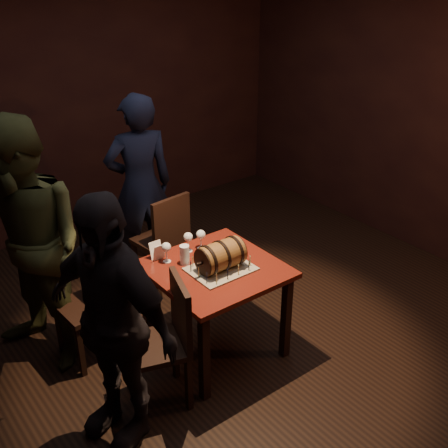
{
  "coord_description": "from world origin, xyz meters",
  "views": [
    {
      "loc": [
        -2.28,
        -2.99,
        2.88
      ],
      "look_at": [
        0.06,
        0.05,
        0.95
      ],
      "focal_mm": 45.0,
      "sensor_mm": 36.0,
      "label": 1
    }
  ],
  "objects_px": {
    "chair_left_front": "(167,335)",
    "person_left_front": "(110,322)",
    "chair_back": "(165,237)",
    "chair_left_rear": "(96,294)",
    "pint_of_ale": "(185,255)",
    "barrel_cake": "(221,256)",
    "pub_table": "(215,280)",
    "wine_glass_left": "(166,248)",
    "person_left_rear": "(29,250)",
    "person_back": "(140,186)",
    "wine_glass_right": "(201,235)",
    "wine_glass_mid": "(188,238)"
  },
  "relations": [
    {
      "from": "chair_left_rear",
      "to": "wine_glass_right",
      "type": "bearing_deg",
      "value": -17.34
    },
    {
      "from": "chair_left_front",
      "to": "person_left_front",
      "type": "height_order",
      "value": "person_left_front"
    },
    {
      "from": "barrel_cake",
      "to": "chair_back",
      "type": "bearing_deg",
      "value": 80.62
    },
    {
      "from": "pub_table",
      "to": "chair_back",
      "type": "height_order",
      "value": "chair_back"
    },
    {
      "from": "barrel_cake",
      "to": "person_left_rear",
      "type": "distance_m",
      "value": 1.35
    },
    {
      "from": "chair_left_rear",
      "to": "chair_left_front",
      "type": "bearing_deg",
      "value": -77.96
    },
    {
      "from": "wine_glass_left",
      "to": "chair_back",
      "type": "bearing_deg",
      "value": 59.52
    },
    {
      "from": "chair_left_rear",
      "to": "person_left_front",
      "type": "xyz_separation_m",
      "value": [
        -0.26,
        -0.8,
        0.33
      ]
    },
    {
      "from": "barrel_cake",
      "to": "wine_glass_mid",
      "type": "height_order",
      "value": "barrel_cake"
    },
    {
      "from": "wine_glass_left",
      "to": "barrel_cake",
      "type": "bearing_deg",
      "value": -53.23
    },
    {
      "from": "chair_left_front",
      "to": "person_left_front",
      "type": "xyz_separation_m",
      "value": [
        -0.42,
        -0.05,
        0.33
      ]
    },
    {
      "from": "pub_table",
      "to": "pint_of_ale",
      "type": "bearing_deg",
      "value": 129.73
    },
    {
      "from": "pub_table",
      "to": "barrel_cake",
      "type": "height_order",
      "value": "barrel_cake"
    },
    {
      "from": "pub_table",
      "to": "wine_glass_right",
      "type": "xyz_separation_m",
      "value": [
        0.08,
        0.29,
        0.23
      ]
    },
    {
      "from": "chair_left_front",
      "to": "person_left_front",
      "type": "relative_size",
      "value": 0.55
    },
    {
      "from": "wine_glass_mid",
      "to": "barrel_cake",
      "type": "bearing_deg",
      "value": -85.12
    },
    {
      "from": "chair_left_rear",
      "to": "wine_glass_left",
      "type": "bearing_deg",
      "value": -28.35
    },
    {
      "from": "pub_table",
      "to": "chair_back",
      "type": "bearing_deg",
      "value": 79.56
    },
    {
      "from": "chair_left_rear",
      "to": "person_left_front",
      "type": "distance_m",
      "value": 0.9
    },
    {
      "from": "person_left_front",
      "to": "chair_left_front",
      "type": "bearing_deg",
      "value": 79.91
    },
    {
      "from": "chair_left_front",
      "to": "person_back",
      "type": "xyz_separation_m",
      "value": [
        0.76,
        1.64,
        0.35
      ]
    },
    {
      "from": "wine_glass_right",
      "to": "chair_back",
      "type": "height_order",
      "value": "chair_back"
    },
    {
      "from": "chair_back",
      "to": "person_left_rear",
      "type": "relative_size",
      "value": 0.49
    },
    {
      "from": "wine_glass_left",
      "to": "chair_left_front",
      "type": "xyz_separation_m",
      "value": [
        -0.32,
        -0.49,
        -0.35
      ]
    },
    {
      "from": "pint_of_ale",
      "to": "wine_glass_left",
      "type": "bearing_deg",
      "value": 131.72
    },
    {
      "from": "pint_of_ale",
      "to": "chair_left_rear",
      "type": "xyz_separation_m",
      "value": [
        -0.57,
        0.36,
        -0.3
      ]
    },
    {
      "from": "pint_of_ale",
      "to": "person_back",
      "type": "distance_m",
      "value": 1.3
    },
    {
      "from": "barrel_cake",
      "to": "person_left_front",
      "type": "relative_size",
      "value": 0.23
    },
    {
      "from": "barrel_cake",
      "to": "chair_back",
      "type": "distance_m",
      "value": 1.12
    },
    {
      "from": "wine_glass_mid",
      "to": "wine_glass_right",
      "type": "bearing_deg",
      "value": -13.93
    },
    {
      "from": "wine_glass_mid",
      "to": "person_left_rear",
      "type": "height_order",
      "value": "person_left_rear"
    },
    {
      "from": "pub_table",
      "to": "wine_glass_mid",
      "type": "relative_size",
      "value": 5.59
    },
    {
      "from": "wine_glass_mid",
      "to": "chair_left_rear",
      "type": "height_order",
      "value": "chair_left_rear"
    },
    {
      "from": "wine_glass_left",
      "to": "wine_glass_right",
      "type": "relative_size",
      "value": 1.0
    },
    {
      "from": "wine_glass_left",
      "to": "person_back",
      "type": "bearing_deg",
      "value": 69.09
    },
    {
      "from": "wine_glass_left",
      "to": "chair_back",
      "type": "distance_m",
      "value": 0.9
    },
    {
      "from": "chair_left_rear",
      "to": "person_left_rear",
      "type": "height_order",
      "value": "person_left_rear"
    },
    {
      "from": "wine_glass_right",
      "to": "person_left_rear",
      "type": "xyz_separation_m",
      "value": [
        -1.17,
        0.43,
        0.08
      ]
    },
    {
      "from": "pint_of_ale",
      "to": "person_left_front",
      "type": "xyz_separation_m",
      "value": [
        -0.83,
        -0.44,
        0.03
      ]
    },
    {
      "from": "wine_glass_left",
      "to": "person_left_rear",
      "type": "distance_m",
      "value": 0.97
    },
    {
      "from": "barrel_cake",
      "to": "chair_left_rear",
      "type": "height_order",
      "value": "barrel_cake"
    },
    {
      "from": "chair_back",
      "to": "chair_left_front",
      "type": "relative_size",
      "value": 1.0
    },
    {
      "from": "person_left_rear",
      "to": "wine_glass_left",
      "type": "bearing_deg",
      "value": 45.59
    },
    {
      "from": "chair_back",
      "to": "person_back",
      "type": "bearing_deg",
      "value": 87.96
    },
    {
      "from": "barrel_cake",
      "to": "chair_left_rear",
      "type": "xyz_separation_m",
      "value": [
        -0.73,
        0.59,
        -0.35
      ]
    },
    {
      "from": "pub_table",
      "to": "person_left_rear",
      "type": "distance_m",
      "value": 1.35
    },
    {
      "from": "chair_back",
      "to": "chair_left_rear",
      "type": "relative_size",
      "value": 1.0
    },
    {
      "from": "wine_glass_left",
      "to": "chair_left_front",
      "type": "height_order",
      "value": "chair_left_front"
    },
    {
      "from": "person_back",
      "to": "person_left_front",
      "type": "bearing_deg",
      "value": 68.81
    },
    {
      "from": "barrel_cake",
      "to": "pint_of_ale",
      "type": "bearing_deg",
      "value": 124.32
    }
  ]
}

